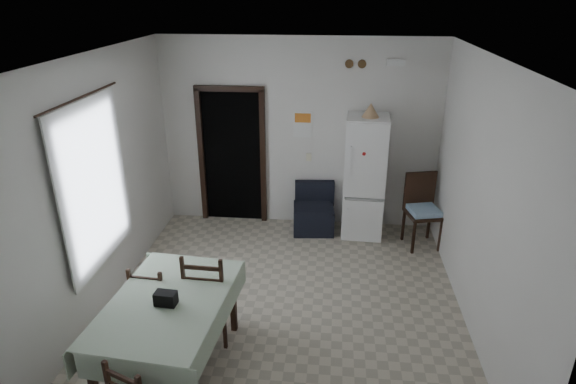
# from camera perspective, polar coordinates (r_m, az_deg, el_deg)

# --- Properties ---
(ground) EXTENTS (4.50, 4.50, 0.00)m
(ground) POSITION_cam_1_polar(r_m,az_deg,el_deg) (5.97, -0.49, -13.01)
(ground) COLOR #AFA58F
(ground) RESTS_ON ground
(ceiling) EXTENTS (4.20, 4.50, 0.02)m
(ceiling) POSITION_cam_1_polar(r_m,az_deg,el_deg) (4.86, -0.61, 15.77)
(ceiling) COLOR white
(ceiling) RESTS_ON ground
(wall_back) EXTENTS (4.20, 0.02, 2.90)m
(wall_back) POSITION_cam_1_polar(r_m,az_deg,el_deg) (7.36, 1.36, 6.78)
(wall_back) COLOR silver
(wall_back) RESTS_ON ground
(wall_front) EXTENTS (4.20, 0.02, 2.90)m
(wall_front) POSITION_cam_1_polar(r_m,az_deg,el_deg) (3.33, -4.88, -15.58)
(wall_front) COLOR silver
(wall_front) RESTS_ON ground
(wall_left) EXTENTS (0.02, 4.50, 2.90)m
(wall_left) POSITION_cam_1_polar(r_m,az_deg,el_deg) (5.85, -21.46, 0.68)
(wall_left) COLOR silver
(wall_left) RESTS_ON ground
(wall_right) EXTENTS (0.02, 4.50, 2.90)m
(wall_right) POSITION_cam_1_polar(r_m,az_deg,el_deg) (5.46, 21.96, -0.98)
(wall_right) COLOR silver
(wall_right) RESTS_ON ground
(doorway) EXTENTS (1.06, 0.52, 2.22)m
(doorway) POSITION_cam_1_polar(r_m,az_deg,el_deg) (7.81, -6.28, 4.63)
(doorway) COLOR black
(doorway) RESTS_ON ground
(window_recess) EXTENTS (0.10, 1.20, 1.60)m
(window_recess) POSITION_cam_1_polar(r_m,az_deg,el_deg) (5.67, -22.92, 0.86)
(window_recess) COLOR silver
(window_recess) RESTS_ON ground
(curtain) EXTENTS (0.02, 1.45, 1.85)m
(curtain) POSITION_cam_1_polar(r_m,az_deg,el_deg) (5.62, -21.93, 0.83)
(curtain) COLOR silver
(curtain) RESTS_ON ground
(curtain_rod) EXTENTS (0.02, 1.60, 0.02)m
(curtain_rod) POSITION_cam_1_polar(r_m,az_deg,el_deg) (5.36, -23.36, 10.26)
(curtain_rod) COLOR black
(curtain_rod) RESTS_ON ground
(calendar) EXTENTS (0.28, 0.02, 0.40)m
(calendar) POSITION_cam_1_polar(r_m,az_deg,el_deg) (7.30, 1.76, 8.02)
(calendar) COLOR white
(calendar) RESTS_ON ground
(calendar_image) EXTENTS (0.24, 0.01, 0.14)m
(calendar_image) POSITION_cam_1_polar(r_m,az_deg,el_deg) (7.27, 1.76, 8.77)
(calendar_image) COLOR orange
(calendar_image) RESTS_ON ground
(light_switch) EXTENTS (0.08, 0.02, 0.12)m
(light_switch) POSITION_cam_1_polar(r_m,az_deg,el_deg) (7.45, 2.48, 4.13)
(light_switch) COLOR beige
(light_switch) RESTS_ON ground
(vent_left) EXTENTS (0.12, 0.03, 0.12)m
(vent_left) POSITION_cam_1_polar(r_m,az_deg,el_deg) (7.10, 7.27, 14.85)
(vent_left) COLOR #503920
(vent_left) RESTS_ON ground
(vent_right) EXTENTS (0.12, 0.03, 0.12)m
(vent_right) POSITION_cam_1_polar(r_m,az_deg,el_deg) (7.11, 8.77, 14.77)
(vent_right) COLOR #503920
(vent_right) RESTS_ON ground
(emergency_light) EXTENTS (0.25, 0.07, 0.09)m
(emergency_light) POSITION_cam_1_polar(r_m,az_deg,el_deg) (7.12, 12.69, 14.75)
(emergency_light) COLOR white
(emergency_light) RESTS_ON ground
(fridge) EXTENTS (0.62, 0.62, 1.84)m
(fridge) POSITION_cam_1_polar(r_m,az_deg,el_deg) (7.23, 9.05, 1.74)
(fridge) COLOR white
(fridge) RESTS_ON ground
(tan_cone) EXTENTS (0.26, 0.26, 0.20)m
(tan_cone) POSITION_cam_1_polar(r_m,az_deg,el_deg) (6.88, 9.78, 9.54)
(tan_cone) COLOR tan
(tan_cone) RESTS_ON fridge
(navy_seat) EXTENTS (0.66, 0.64, 0.74)m
(navy_seat) POSITION_cam_1_polar(r_m,az_deg,el_deg) (7.43, 3.05, -1.99)
(navy_seat) COLOR black
(navy_seat) RESTS_ON ground
(corner_chair) EXTENTS (0.57, 0.57, 1.08)m
(corner_chair) POSITION_cam_1_polar(r_m,az_deg,el_deg) (7.19, 15.78, -2.32)
(corner_chair) COLOR black
(corner_chair) RESTS_ON ground
(dining_table) EXTENTS (1.17, 1.67, 0.83)m
(dining_table) POSITION_cam_1_polar(r_m,az_deg,el_deg) (4.99, -13.67, -16.20)
(dining_table) COLOR #ADC3A7
(dining_table) RESTS_ON ground
(black_bag) EXTENTS (0.21, 0.13, 0.13)m
(black_bag) POSITION_cam_1_polar(r_m,az_deg,el_deg) (4.65, -14.29, -12.12)
(black_bag) COLOR black
(black_bag) RESTS_ON dining_table
(dining_chair_far_left) EXTENTS (0.42, 0.42, 0.92)m
(dining_chair_far_left) POSITION_cam_1_polar(r_m,az_deg,el_deg) (5.43, -15.41, -12.16)
(dining_chair_far_left) COLOR black
(dining_chair_far_left) RESTS_ON ground
(dining_chair_far_right) EXTENTS (0.48, 0.48, 1.08)m
(dining_chair_far_right) POSITION_cam_1_polar(r_m,az_deg,el_deg) (5.27, -9.24, -11.70)
(dining_chair_far_right) COLOR black
(dining_chair_far_right) RESTS_ON ground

